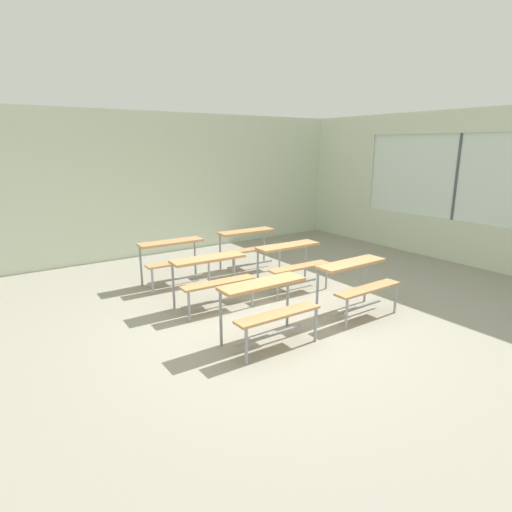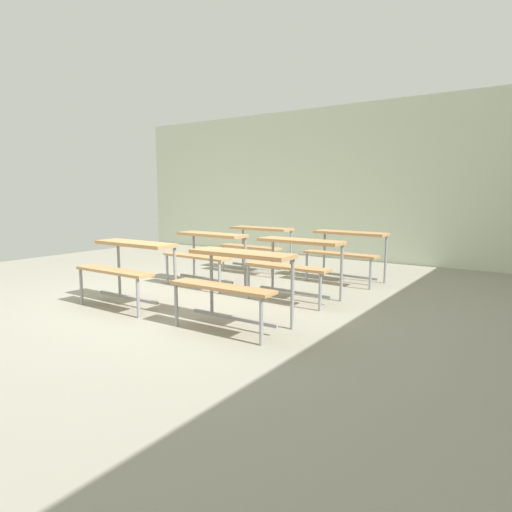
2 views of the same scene
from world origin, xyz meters
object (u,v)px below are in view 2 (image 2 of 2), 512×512
(desk_bench_r1c0, at_px, (207,246))
(desk_bench_r2c1, at_px, (347,244))
(desk_bench_r0c0, at_px, (128,258))
(desk_bench_r1c1, at_px, (296,255))
(desk_bench_r2c0, at_px, (257,238))
(desk_bench_r0c1, at_px, (235,271))

(desk_bench_r1c0, xyz_separation_m, desk_bench_r2c1, (1.55, 1.35, 0.00))
(desk_bench_r1c0, bearing_deg, desk_bench_r2c1, 43.24)
(desk_bench_r0c0, xyz_separation_m, desk_bench_r1c1, (1.47, 1.34, 0.00))
(desk_bench_r1c1, height_order, desk_bench_r2c0, same)
(desk_bench_r0c0, relative_size, desk_bench_r2c1, 0.98)
(desk_bench_r1c0, xyz_separation_m, desk_bench_r1c1, (1.46, -0.04, 0.00))
(desk_bench_r1c0, distance_m, desk_bench_r2c0, 1.31)
(desk_bench_r0c1, distance_m, desk_bench_r2c0, 3.09)
(desk_bench_r0c1, xyz_separation_m, desk_bench_r2c0, (-1.54, 2.67, 0.00))
(desk_bench_r2c1, bearing_deg, desk_bench_r1c0, -136.55)
(desk_bench_r0c1, relative_size, desk_bench_r2c1, 0.98)
(desk_bench_r2c0, xyz_separation_m, desk_bench_r2c1, (1.56, 0.04, 0.00))
(desk_bench_r0c0, height_order, desk_bench_r2c1, same)
(desk_bench_r0c1, height_order, desk_bench_r2c0, same)
(desk_bench_r1c0, distance_m, desk_bench_r1c1, 1.46)
(desk_bench_r1c1, xyz_separation_m, desk_bench_r2c1, (0.09, 1.38, 0.00))
(desk_bench_r2c1, bearing_deg, desk_bench_r0c0, -117.25)
(desk_bench_r0c0, xyz_separation_m, desk_bench_r2c1, (1.56, 2.73, 0.00))
(desk_bench_r1c1, distance_m, desk_bench_r2c0, 1.99)
(desk_bench_r2c0, bearing_deg, desk_bench_r2c1, 3.13)
(desk_bench_r2c0, bearing_deg, desk_bench_r0c1, -58.31)
(desk_bench_r1c1, bearing_deg, desk_bench_r1c0, -179.98)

